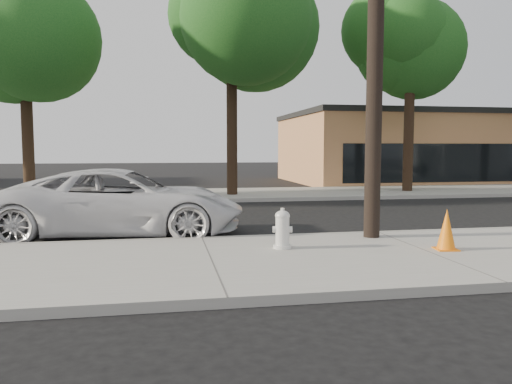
# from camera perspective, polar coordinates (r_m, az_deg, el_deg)

# --- Properties ---
(ground) EXTENTS (120.00, 120.00, 0.00)m
(ground) POSITION_cam_1_polar(r_m,az_deg,el_deg) (12.87, -6.90, -4.19)
(ground) COLOR black
(ground) RESTS_ON ground
(near_sidewalk) EXTENTS (90.00, 4.40, 0.15)m
(near_sidewalk) POSITION_cam_1_polar(r_m,az_deg,el_deg) (8.65, -5.11, -8.21)
(near_sidewalk) COLOR gray
(near_sidewalk) RESTS_ON ground
(far_sidewalk) EXTENTS (90.00, 5.00, 0.15)m
(far_sidewalk) POSITION_cam_1_polar(r_m,az_deg,el_deg) (21.29, -8.33, -0.37)
(far_sidewalk) COLOR gray
(far_sidewalk) RESTS_ON ground
(curb_near) EXTENTS (90.00, 0.12, 0.16)m
(curb_near) POSITION_cam_1_polar(r_m,az_deg,el_deg) (10.79, -6.21, -5.56)
(curb_near) COLOR #9E9B93
(curb_near) RESTS_ON ground
(building_main) EXTENTS (18.00, 10.00, 4.00)m
(building_main) POSITION_cam_1_polar(r_m,az_deg,el_deg) (33.23, 19.93, 4.62)
(building_main) COLOR tan
(building_main) RESTS_ON ground
(utility_pole) EXTENTS (1.40, 0.34, 9.00)m
(utility_pole) POSITION_cam_1_polar(r_m,az_deg,el_deg) (11.22, 13.53, 18.53)
(utility_pole) COLOR black
(utility_pole) RESTS_ON near_sidewalk
(tree_b) EXTENTS (4.34, 4.20, 8.45)m
(tree_b) POSITION_cam_1_polar(r_m,az_deg,el_deg) (21.74, -24.59, 15.44)
(tree_b) COLOR black
(tree_b) RESTS_ON far_sidewalk
(tree_c) EXTENTS (4.96, 4.80, 9.55)m
(tree_c) POSITION_cam_1_polar(r_m,az_deg,el_deg) (21.11, -2.14, 18.31)
(tree_c) COLOR black
(tree_c) RESTS_ON far_sidewalk
(tree_d) EXTENTS (4.50, 4.35, 8.75)m
(tree_d) POSITION_cam_1_polar(r_m,az_deg,el_deg) (23.77, 17.88, 15.23)
(tree_d) COLOR black
(tree_d) RESTS_ON far_sidewalk
(police_cruiser) EXTENTS (5.91, 3.18, 1.58)m
(police_cruiser) POSITION_cam_1_polar(r_m,az_deg,el_deg) (12.13, -15.05, -1.13)
(police_cruiser) COLOR silver
(police_cruiser) RESTS_ON ground
(fire_hydrant) EXTENTS (0.39, 0.35, 0.72)m
(fire_hydrant) POSITION_cam_1_polar(r_m,az_deg,el_deg) (9.52, 3.04, -4.36)
(fire_hydrant) COLOR silver
(fire_hydrant) RESTS_ON near_sidewalk
(traffic_cone) EXTENTS (0.45, 0.45, 0.77)m
(traffic_cone) POSITION_cam_1_polar(r_m,az_deg,el_deg) (10.03, 20.94, -4.08)
(traffic_cone) COLOR orange
(traffic_cone) RESTS_ON near_sidewalk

